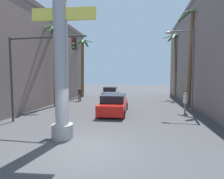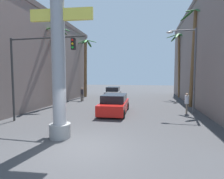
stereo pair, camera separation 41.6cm
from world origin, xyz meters
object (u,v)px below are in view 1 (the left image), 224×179
object	(u,v)px
neon_sign_pole	(60,17)
palm_tree_far_left	(83,64)
car_lead	(114,104)
car_far	(111,93)
pedestrian_far_left	(80,93)
traffic_light_mast	(34,62)
street_lamp	(188,62)
palm_tree_far_right	(175,56)
pedestrian_mid_right	(185,101)
palm_tree_mid_right	(191,50)
palm_tree_mid_left	(56,60)

from	to	relation	value
neon_sign_pole	palm_tree_far_left	size ratio (longest dim) A/B	1.37
neon_sign_pole	car_lead	size ratio (longest dim) A/B	2.36
car_far	pedestrian_far_left	xyz separation A→B (m)	(-3.07, -4.32, 0.24)
traffic_light_mast	palm_tree_far_left	bearing A→B (deg)	97.09
palm_tree_far_left	street_lamp	bearing A→B (deg)	-36.13
palm_tree_far_right	pedestrian_mid_right	distance (m)	12.72
palm_tree_mid_right	palm_tree_far_right	xyz separation A→B (m)	(-0.06, 8.21, 0.38)
street_lamp	neon_sign_pole	bearing A→B (deg)	-134.78
palm_tree_mid_left	pedestrian_mid_right	world-z (taller)	palm_tree_mid_left
palm_tree_far_left	pedestrian_mid_right	distance (m)	16.04
street_lamp	car_lead	distance (m)	7.18
palm_tree_mid_left	pedestrian_far_left	world-z (taller)	palm_tree_mid_left
traffic_light_mast	pedestrian_mid_right	distance (m)	12.01
car_lead	palm_tree_far_right	bearing A→B (deg)	60.95
traffic_light_mast	street_lamp	bearing A→B (deg)	26.40
traffic_light_mast	palm_tree_far_left	xyz separation A→B (m)	(-1.80, 14.48, 0.96)
car_lead	car_far	xyz separation A→B (m)	(-2.21, 10.37, -0.00)
palm_tree_far_right	pedestrian_far_left	bearing A→B (deg)	-151.92
palm_tree_far_left	palm_tree_mid_right	bearing A→B (deg)	-24.28
palm_tree_far_left	pedestrian_mid_right	world-z (taller)	palm_tree_far_left
traffic_light_mast	palm_tree_far_right	world-z (taller)	palm_tree_far_right
neon_sign_pole	street_lamp	distance (m)	10.99
palm_tree_mid_left	palm_tree_far_left	xyz separation A→B (m)	(0.05, 8.07, 0.21)
neon_sign_pole	palm_tree_mid_right	size ratio (longest dim) A/B	1.22
car_far	palm_tree_mid_left	world-z (taller)	palm_tree_mid_left
street_lamp	car_far	bearing A→B (deg)	132.65
traffic_light_mast	car_lead	xyz separation A→B (m)	(4.61, 4.01, -3.26)
palm_tree_mid_left	palm_tree_far_right	size ratio (longest dim) A/B	0.90
pedestrian_far_left	street_lamp	bearing A→B (deg)	-22.53
traffic_light_mast	car_far	bearing A→B (deg)	80.53
car_lead	pedestrian_mid_right	size ratio (longest dim) A/B	2.91
car_far	palm_tree_far_right	world-z (taller)	palm_tree_far_right
neon_sign_pole	car_lead	xyz separation A→B (m)	(1.53, 6.39, -5.15)
neon_sign_pole	pedestrian_far_left	world-z (taller)	neon_sign_pole
neon_sign_pole	pedestrian_far_left	distance (m)	13.89
traffic_light_mast	pedestrian_far_left	size ratio (longest dim) A/B	3.35
car_lead	palm_tree_far_right	size ratio (longest dim) A/B	0.54
car_lead	pedestrian_far_left	world-z (taller)	pedestrian_far_left
street_lamp	pedestrian_far_left	bearing A→B (deg)	157.47
palm_tree_far_right	pedestrian_far_left	world-z (taller)	palm_tree_far_right
car_far	palm_tree_mid_right	distance (m)	12.07
street_lamp	palm_tree_far_right	bearing A→B (deg)	85.56
neon_sign_pole	pedestrian_mid_right	xyz separation A→B (m)	(7.42, 7.37, -4.89)
street_lamp	traffic_light_mast	size ratio (longest dim) A/B	1.25
palm_tree_mid_right	palm_tree_mid_left	distance (m)	13.69
traffic_light_mast	neon_sign_pole	bearing A→B (deg)	-37.76
palm_tree_far_right	pedestrian_mid_right	world-z (taller)	palm_tree_far_right
traffic_light_mast	pedestrian_far_left	xyz separation A→B (m)	(-0.67, 10.06, -3.02)
palm_tree_mid_right	pedestrian_mid_right	bearing A→B (deg)	-108.80
car_lead	palm_tree_mid_right	distance (m)	9.66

